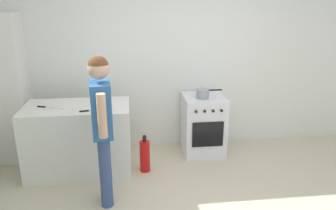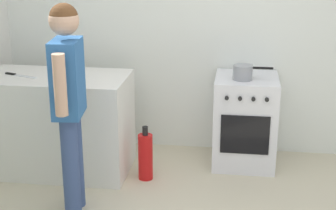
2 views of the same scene
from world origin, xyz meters
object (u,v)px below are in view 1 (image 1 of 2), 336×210
at_px(pot, 203,94).
at_px(fire_extinguisher, 145,156).
at_px(knife_utility, 89,111).
at_px(larder_cabinet, 8,90).
at_px(person, 102,120).
at_px(knife_bread, 49,107).
at_px(oven_left, 203,124).

xyz_separation_m(pot, fire_extinguisher, (-0.83, -0.39, -0.70)).
relative_size(pot, knife_utility, 1.41).
bearing_deg(larder_cabinet, pot, -4.13).
relative_size(fire_extinguisher, larder_cabinet, 0.25).
bearing_deg(fire_extinguisher, larder_cabinet, 161.95).
bearing_deg(fire_extinguisher, person, -125.88).
bearing_deg(knife_bread, person, -45.20).
height_order(pot, knife_utility, pot).
distance_m(oven_left, knife_bread, 2.11).
bearing_deg(fire_extinguisher, oven_left, 28.78).
distance_m(oven_left, larder_cabinet, 2.71).
relative_size(oven_left, pot, 2.39).
height_order(oven_left, fire_extinguisher, oven_left).
xyz_separation_m(oven_left, knife_bread, (-2.01, -0.42, 0.48)).
relative_size(pot, knife_bread, 1.05).
bearing_deg(oven_left, knife_bread, -168.31).
height_order(pot, knife_bread, pot).
relative_size(knife_bread, person, 0.21).
distance_m(oven_left, pot, 0.50).
xyz_separation_m(knife_bread, knife_utility, (0.50, -0.18, 0.00)).
distance_m(pot, knife_bread, 2.00).
distance_m(pot, knife_utility, 1.56).
relative_size(oven_left, larder_cabinet, 0.42).
bearing_deg(pot, oven_left, 65.35).
height_order(oven_left, knife_bread, knife_bread).
bearing_deg(knife_bread, knife_utility, -19.56).
bearing_deg(knife_bread, pot, 9.50).
xyz_separation_m(knife_utility, fire_extinguisher, (0.65, 0.11, -0.69)).
height_order(oven_left, person, person).
relative_size(oven_left, knife_bread, 2.51).
xyz_separation_m(pot, knife_utility, (-1.48, -0.51, -0.01)).
bearing_deg(pot, knife_utility, -161.07).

